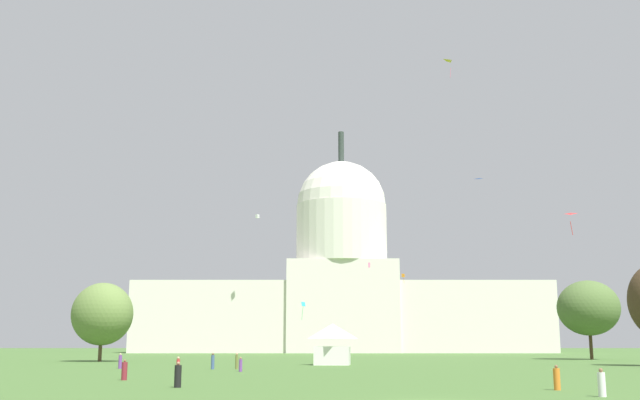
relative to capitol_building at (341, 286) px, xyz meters
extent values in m
cube|color=silver|center=(-30.86, 0.00, -9.65)|extent=(61.72, 23.72, 20.79)
cube|color=silver|center=(30.86, 0.00, -9.65)|extent=(61.72, 23.72, 20.79)
cube|color=silver|center=(0.00, 0.00, -6.60)|extent=(32.65, 26.09, 26.89)
cylinder|color=silver|center=(0.00, 0.00, 15.80)|extent=(27.83, 27.83, 17.89)
sphere|color=silver|center=(0.00, 0.00, 24.74)|extent=(27.57, 27.57, 27.57)
cylinder|color=#2D3833|center=(0.00, 0.00, 43.48)|extent=(1.80, 1.80, 9.91)
cube|color=white|center=(-5.01, -127.16, -18.84)|extent=(4.99, 5.28, 2.41)
pyramid|color=white|center=(-5.01, -127.16, -15.64)|extent=(5.24, 5.54, 1.99)
cylinder|color=#42301E|center=(41.07, -94.29, -17.01)|extent=(0.59, 0.59, 6.07)
ellipsoid|color=#4C6633|center=(41.07, -94.29, -11.05)|extent=(13.28, 12.72, 9.72)
cylinder|color=brown|center=(-41.15, -108.79, -17.83)|extent=(0.57, 0.57, 4.43)
ellipsoid|color=olive|center=(-41.15, -108.79, -12.66)|extent=(13.90, 13.45, 9.82)
cylinder|color=#703D93|center=(-14.73, -150.62, -19.42)|extent=(0.42, 0.42, 1.24)
sphere|color=#A37556|center=(-14.73, -150.62, -18.69)|extent=(0.28, 0.28, 0.23)
cylinder|color=silver|center=(8.61, -186.69, -19.40)|extent=(0.56, 0.56, 1.29)
sphere|color=brown|center=(8.61, -186.69, -18.64)|extent=(0.31, 0.31, 0.23)
cylinder|color=orange|center=(7.99, -180.88, -19.38)|extent=(0.50, 0.50, 1.32)
sphere|color=brown|center=(7.99, -180.88, -18.62)|extent=(0.24, 0.24, 0.20)
cylinder|color=maroon|center=(-21.98, -168.31, -19.35)|extent=(0.56, 0.56, 1.39)
sphere|color=brown|center=(-21.98, -168.31, -18.55)|extent=(0.27, 0.27, 0.21)
cylinder|color=red|center=(-20.90, -151.57, -19.42)|extent=(0.39, 0.39, 1.25)
sphere|color=tan|center=(-20.90, -151.57, -18.66)|extent=(0.29, 0.29, 0.26)
cylinder|color=#3D5684|center=(-18.54, -143.65, -19.28)|extent=(0.43, 0.43, 1.53)
sphere|color=brown|center=(-18.54, -143.65, -18.38)|extent=(0.29, 0.29, 0.25)
cylinder|color=#703D93|center=(-29.39, -141.42, -19.30)|extent=(0.51, 0.51, 1.49)
sphere|color=beige|center=(-29.39, -141.42, -18.44)|extent=(0.28, 0.28, 0.21)
cylinder|color=black|center=(-15.96, -178.13, -19.33)|extent=(0.64, 0.64, 1.43)
sphere|color=#A37556|center=(-15.96, -178.13, -18.50)|extent=(0.31, 0.31, 0.22)
cylinder|color=olive|center=(-15.97, -142.96, -19.27)|extent=(0.37, 0.37, 1.54)
sphere|color=tan|center=(-15.97, -142.96, -18.37)|extent=(0.29, 0.29, 0.26)
cube|color=#33BCDB|center=(-9.98, -77.94, -9.55)|extent=(0.85, 0.97, 0.88)
cylinder|color=green|center=(-10.17, -77.94, -11.35)|extent=(0.34, 0.09, 2.75)
cube|color=white|center=(-24.08, -23.29, 17.21)|extent=(1.15, 1.16, 0.40)
cube|color=white|center=(-24.08, -23.29, 17.73)|extent=(1.15, 1.16, 0.40)
cube|color=orange|center=(11.87, -61.81, -2.62)|extent=(0.87, 0.83, 0.45)
cube|color=orange|center=(11.87, -61.81, -2.24)|extent=(0.87, 0.83, 0.45)
cylinder|color=orange|center=(11.98, -61.81, -3.45)|extent=(0.19, 0.12, 1.36)
pyramid|color=red|center=(24.41, -137.07, -1.90)|extent=(1.32, 1.00, 0.37)
cylinder|color=red|center=(24.51, -136.79, -3.22)|extent=(0.32, 0.20, 1.71)
pyramid|color=blue|center=(31.72, -52.05, 21.31)|extent=(1.91, 1.35, 0.26)
pyramid|color=gold|center=(10.60, -135.72, 18.85)|extent=(1.48, 1.52, 0.22)
cylinder|color=pink|center=(10.41, -135.46, 17.56)|extent=(0.13, 0.24, 1.29)
cube|color=pink|center=(5.22, -48.28, 1.31)|extent=(0.55, 0.12, 1.24)
camera|label=1|loc=(-6.66, -228.32, -17.18)|focal=42.01mm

